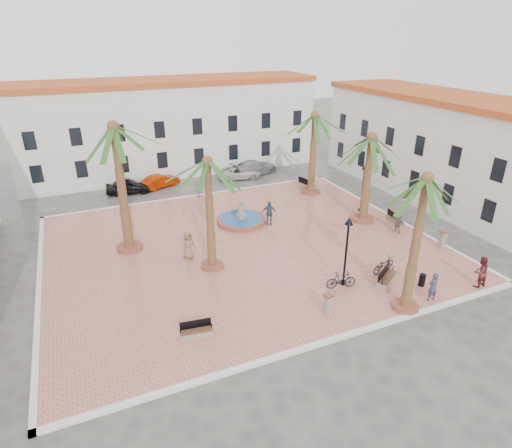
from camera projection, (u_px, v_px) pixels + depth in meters
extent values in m
plane|color=#56544F|center=(243.00, 247.00, 30.01)|extent=(120.00, 120.00, 0.00)
cube|color=#CF7863|center=(243.00, 246.00, 29.98)|extent=(26.00, 22.00, 0.15)
cube|color=silver|center=(198.00, 196.00, 39.15)|extent=(26.30, 0.30, 0.16)
cube|color=silver|center=(328.00, 341.00, 20.80)|extent=(26.30, 0.30, 0.16)
cube|color=silver|center=(391.00, 217.00, 34.73)|extent=(0.30, 22.30, 0.16)
cube|color=silver|center=(39.00, 287.00, 25.22)|extent=(0.30, 22.30, 0.16)
cube|color=silver|center=(171.00, 128.00, 44.83)|extent=(30.00, 7.00, 9.00)
cube|color=#BB4C20|center=(167.00, 81.00, 42.86)|extent=(30.40, 7.40, 0.50)
cube|color=black|center=(37.00, 174.00, 38.08)|extent=(1.00, 0.12, 1.60)
cube|color=black|center=(82.00, 169.00, 39.45)|extent=(1.00, 0.12, 1.60)
cube|color=black|center=(123.00, 164.00, 40.82)|extent=(1.00, 0.12, 1.60)
cube|color=black|center=(162.00, 160.00, 42.19)|extent=(1.00, 0.12, 1.60)
cube|color=black|center=(199.00, 156.00, 43.56)|extent=(1.00, 0.12, 1.60)
cube|color=black|center=(233.00, 152.00, 44.93)|extent=(1.00, 0.12, 1.60)
cube|color=black|center=(266.00, 149.00, 46.30)|extent=(1.00, 0.12, 1.60)
cube|color=black|center=(296.00, 145.00, 47.67)|extent=(1.00, 0.12, 1.60)
cube|color=black|center=(29.00, 141.00, 36.84)|extent=(1.00, 0.12, 1.60)
cube|color=black|center=(76.00, 137.00, 38.21)|extent=(1.00, 0.12, 1.60)
cube|color=black|center=(119.00, 133.00, 39.58)|extent=(1.00, 0.12, 1.60)
cube|color=black|center=(159.00, 130.00, 40.95)|extent=(1.00, 0.12, 1.60)
cube|color=black|center=(197.00, 126.00, 42.32)|extent=(1.00, 0.12, 1.60)
cube|color=black|center=(233.00, 123.00, 43.69)|extent=(1.00, 0.12, 1.60)
cube|color=black|center=(266.00, 121.00, 45.06)|extent=(1.00, 0.12, 1.60)
cube|color=black|center=(297.00, 118.00, 46.43)|extent=(1.00, 0.12, 1.60)
cube|color=silver|center=(446.00, 152.00, 37.23)|extent=(7.00, 26.00, 8.50)
cube|color=#BB4C20|center=(456.00, 98.00, 35.37)|extent=(7.40, 26.40, 0.50)
cube|color=black|center=(489.00, 211.00, 30.33)|extent=(0.12, 1.00, 1.60)
cube|color=black|center=(448.00, 194.00, 33.42)|extent=(0.12, 1.00, 1.60)
cube|color=black|center=(414.00, 180.00, 36.52)|extent=(0.12, 1.00, 1.60)
cube|color=black|center=(386.00, 168.00, 39.62)|extent=(0.12, 1.00, 1.60)
cube|color=black|center=(362.00, 158.00, 42.72)|extent=(0.12, 1.00, 1.60)
cube|color=black|center=(341.00, 150.00, 45.82)|extent=(0.12, 1.00, 1.60)
cube|color=black|center=(499.00, 170.00, 29.09)|extent=(0.12, 1.00, 1.60)
cube|color=black|center=(456.00, 157.00, 32.18)|extent=(0.12, 1.00, 1.60)
cube|color=black|center=(420.00, 146.00, 35.28)|extent=(0.12, 1.00, 1.60)
cube|color=black|center=(390.00, 136.00, 38.38)|extent=(0.12, 1.00, 1.60)
cube|color=black|center=(365.00, 128.00, 41.48)|extent=(0.12, 1.00, 1.60)
cube|color=black|center=(343.00, 122.00, 44.58)|extent=(0.12, 1.00, 1.60)
cylinder|color=#9B4C3A|center=(241.00, 220.00, 33.40)|extent=(3.80, 3.80, 0.36)
cylinder|color=#194C8C|center=(241.00, 219.00, 33.33)|extent=(3.35, 3.35, 0.05)
cylinder|color=gray|center=(241.00, 218.00, 33.33)|extent=(0.81, 0.81, 0.72)
cylinder|color=gray|center=(241.00, 210.00, 33.03)|extent=(0.54, 0.54, 1.09)
sphere|color=gray|center=(241.00, 202.00, 32.75)|extent=(0.40, 0.40, 0.40)
cylinder|color=#9B4C3A|center=(130.00, 247.00, 29.41)|extent=(1.74, 1.74, 0.26)
cylinder|color=brown|center=(122.00, 189.00, 27.67)|extent=(0.56, 0.56, 8.15)
sphere|color=brown|center=(113.00, 126.00, 25.99)|extent=(0.76, 0.76, 0.76)
cylinder|color=#9B4C3A|center=(212.00, 265.00, 27.20)|extent=(1.43, 1.43, 0.21)
cylinder|color=brown|center=(210.00, 215.00, 25.76)|extent=(0.46, 0.46, 6.72)
sphere|color=brown|center=(207.00, 161.00, 24.38)|extent=(0.62, 0.62, 0.62)
cylinder|color=#9B4C3A|center=(405.00, 306.00, 23.16)|extent=(1.44, 1.44, 0.22)
cylinder|color=brown|center=(416.00, 245.00, 21.63)|extent=(0.47, 0.47, 7.17)
sphere|color=brown|center=(427.00, 178.00, 20.15)|extent=(0.63, 0.63, 0.63)
cylinder|color=#9B4C3A|center=(363.00, 219.00, 33.83)|extent=(1.78, 1.78, 0.27)
cylinder|color=brown|center=(367.00, 179.00, 32.45)|extent=(0.58, 0.58, 6.37)
sphere|color=brown|center=(372.00, 137.00, 31.14)|extent=(0.78, 0.78, 0.78)
cylinder|color=#9B4C3A|center=(311.00, 192.00, 39.56)|extent=(1.65, 1.65, 0.25)
cylinder|color=brown|center=(313.00, 154.00, 38.09)|extent=(0.54, 0.54, 6.85)
sphere|color=brown|center=(315.00, 115.00, 36.67)|extent=(0.72, 0.72, 0.72)
cube|color=gray|center=(197.00, 334.00, 20.91)|extent=(1.68, 0.71, 0.36)
cube|color=#56351E|center=(196.00, 331.00, 20.83)|extent=(1.59, 0.66, 0.05)
cube|color=black|center=(195.00, 324.00, 20.90)|extent=(1.53, 0.25, 0.45)
cylinder|color=black|center=(180.00, 331.00, 20.59)|extent=(0.05, 0.05, 0.27)
cylinder|color=black|center=(212.00, 326.00, 20.97)|extent=(0.05, 0.05, 0.27)
cube|color=gray|center=(387.00, 281.00, 25.29)|extent=(1.98, 1.54, 0.44)
cube|color=#56351E|center=(387.00, 277.00, 25.19)|extent=(1.86, 1.43, 0.07)
cube|color=black|center=(384.00, 272.00, 25.19)|extent=(1.61, 1.02, 0.54)
cylinder|color=black|center=(382.00, 282.00, 24.44)|extent=(0.05, 0.05, 0.33)
cylinder|color=black|center=(393.00, 269.00, 25.83)|extent=(0.05, 0.05, 0.33)
cube|color=gray|center=(394.00, 220.00, 33.52)|extent=(0.80, 1.73, 0.37)
cube|color=#56351E|center=(395.00, 217.00, 33.43)|extent=(0.74, 1.63, 0.06)
cube|color=black|center=(393.00, 215.00, 33.28)|extent=(0.33, 1.56, 0.46)
cylinder|color=black|center=(400.00, 220.00, 32.69)|extent=(0.05, 0.05, 0.28)
cylinder|color=black|center=(390.00, 212.00, 34.08)|extent=(0.05, 0.05, 0.28)
cube|color=gray|center=(307.00, 186.00, 40.60)|extent=(1.08, 2.05, 0.44)
cube|color=#56351E|center=(307.00, 184.00, 40.50)|extent=(1.00, 1.93, 0.07)
cube|color=black|center=(305.00, 181.00, 40.24)|extent=(0.53, 1.80, 0.54)
cylinder|color=black|center=(314.00, 185.00, 39.79)|extent=(0.05, 0.05, 0.33)
cylinder|color=black|center=(300.00, 180.00, 41.10)|extent=(0.05, 0.05, 0.33)
cylinder|color=black|center=(343.00, 282.00, 25.36)|extent=(0.38, 0.38, 0.17)
cylinder|color=black|center=(346.00, 254.00, 24.56)|extent=(0.13, 0.13, 3.83)
cone|color=black|center=(349.00, 221.00, 23.70)|extent=(0.47, 0.47, 0.43)
sphere|color=beige|center=(349.00, 223.00, 23.77)|extent=(0.26, 0.26, 0.26)
cylinder|color=black|center=(360.00, 210.00, 35.67)|extent=(0.35, 0.35, 0.16)
cylinder|color=black|center=(362.00, 190.00, 34.94)|extent=(0.12, 0.12, 3.50)
cone|color=black|center=(365.00, 167.00, 34.15)|extent=(0.43, 0.43, 0.39)
sphere|color=beige|center=(365.00, 169.00, 34.21)|extent=(0.23, 0.23, 0.23)
cube|color=gray|center=(328.00, 305.00, 22.42)|extent=(0.40, 0.40, 1.17)
cube|color=#9B4C3A|center=(329.00, 295.00, 22.16)|extent=(0.50, 0.50, 0.09)
cube|color=gray|center=(209.00, 202.00, 35.71)|extent=(0.44, 0.44, 1.33)
cube|color=#9B4C3A|center=(209.00, 194.00, 35.41)|extent=(0.55, 0.55, 0.10)
cube|color=gray|center=(442.00, 240.00, 29.33)|extent=(0.42, 0.42, 1.20)
cube|color=#9B4C3A|center=(444.00, 232.00, 29.06)|extent=(0.52, 0.52, 0.09)
cylinder|color=black|center=(422.00, 280.00, 25.08)|extent=(0.38, 0.38, 0.74)
imported|color=#32354D|center=(433.00, 287.00, 23.50)|extent=(0.65, 0.44, 1.74)
imported|color=black|center=(384.00, 265.00, 26.50)|extent=(1.94, 1.06, 0.97)
imported|color=#591F1F|center=(480.00, 272.00, 24.77)|extent=(0.96, 0.76, 1.95)
imported|color=black|center=(341.00, 280.00, 24.76)|extent=(1.87, 0.89, 1.08)
imported|color=#7E684D|center=(188.00, 245.00, 27.86)|extent=(1.10, 0.90, 1.93)
imported|color=#344B63|center=(269.00, 213.00, 32.83)|extent=(1.19, 0.93, 1.89)
imported|color=#515056|center=(199.00, 189.00, 38.29)|extent=(0.58, 1.01, 1.55)
imported|color=#7D6C5F|center=(398.00, 222.00, 31.51)|extent=(0.50, 1.56, 1.68)
imported|color=black|center=(128.00, 186.00, 39.66)|extent=(4.20, 2.16, 1.37)
imported|color=#9D2000|center=(160.00, 181.00, 41.19)|extent=(4.03, 2.73, 1.26)
imported|color=#9C9BA3|center=(254.00, 167.00, 44.87)|extent=(5.61, 3.42, 1.52)
imported|color=beige|center=(239.00, 173.00, 43.70)|extent=(4.70, 2.76, 1.23)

